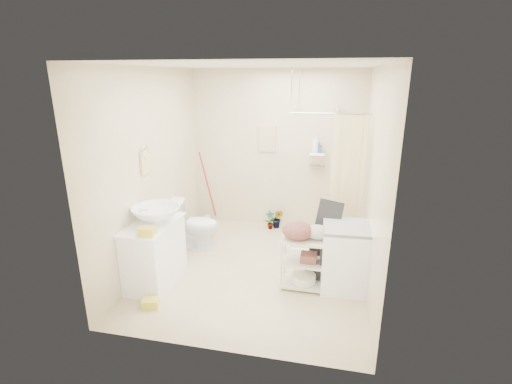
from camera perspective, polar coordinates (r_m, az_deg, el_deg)
floor at (r=5.10m, az=0.01°, el=-11.68°), size 3.20×3.20×0.00m
ceiling at (r=4.46m, az=0.01°, el=18.95°), size 2.80×3.20×0.04m
wall_back at (r=6.14m, az=3.15°, el=6.33°), size 2.80×0.04×2.60m
wall_front at (r=3.14m, az=-6.13°, el=-4.80°), size 2.80×0.04×2.60m
wall_left at (r=5.08m, az=-15.65°, el=3.33°), size 0.04×3.20×2.60m
wall_right at (r=4.54m, az=17.57°, el=1.50°), size 0.04×3.20×2.60m
vanity at (r=4.80m, az=-15.32°, el=-9.02°), size 0.50×0.90×0.79m
sink at (r=4.63m, az=-15.09°, el=-3.36°), size 0.59×0.59×0.20m
counter_basket at (r=4.30m, az=-16.44°, el=-5.86°), size 0.19×0.16×0.10m
floor_basket at (r=4.48m, az=-15.96°, el=-15.90°), size 0.30×0.26×0.14m
toilet at (r=5.62m, az=-9.46°, el=-4.93°), size 0.74×0.44×0.73m
mop at (r=6.45m, az=-7.70°, el=0.67°), size 0.13×0.13×1.28m
potted_plant_a at (r=6.26m, az=2.18°, el=-4.33°), size 0.20×0.19×0.32m
potted_plant_b at (r=6.32m, az=3.33°, el=-4.10°), size 0.20×0.17×0.33m
hanging_towel at (r=6.11m, az=1.75°, el=8.19°), size 0.28×0.03×0.42m
towel_ring at (r=4.86m, az=-16.68°, el=4.69°), size 0.04×0.22×0.34m
tp_holder at (r=5.27m, az=-14.51°, el=-2.68°), size 0.08×0.12×0.14m
shower at (r=5.59m, az=10.84°, el=2.29°), size 1.10×1.10×2.10m
shampoo_bottle_a at (r=5.97m, az=9.14°, el=7.26°), size 0.13×0.13×0.26m
shampoo_bottle_b at (r=5.99m, az=9.66°, el=6.80°), size 0.09×0.10×0.16m
washing_machine at (r=4.65m, az=13.53°, el=-9.64°), size 0.58×0.60×0.81m
laundry_rack at (r=4.56m, az=7.49°, el=-10.10°), size 0.56×0.33×0.77m
ironing_board at (r=4.70m, az=10.37°, el=-7.39°), size 0.31×0.11×1.06m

